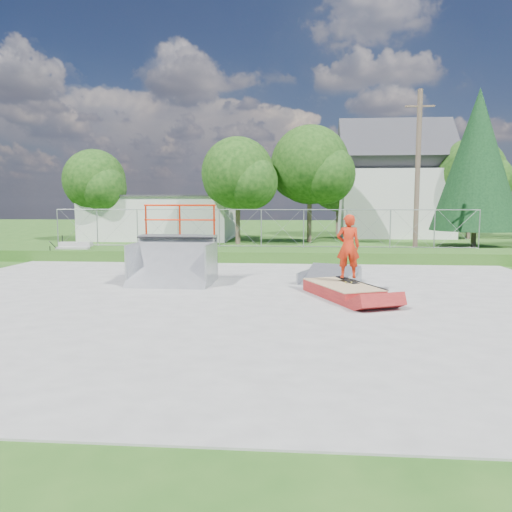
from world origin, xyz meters
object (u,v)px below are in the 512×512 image
(quarter_pipe, at_px, (172,245))
(flat_bank_ramp, at_px, (329,276))
(grind_box, at_px, (342,291))
(skater, at_px, (348,249))

(quarter_pipe, bearing_deg, flat_bank_ramp, 7.69)
(quarter_pipe, bearing_deg, grind_box, -16.96)
(grind_box, xyz_separation_m, skater, (0.18, 0.36, 1.13))
(quarter_pipe, height_order, skater, quarter_pipe)
(grind_box, relative_size, flat_bank_ramp, 1.61)
(flat_bank_ramp, relative_size, skater, 0.99)
(grind_box, distance_m, skater, 1.20)
(quarter_pipe, height_order, flat_bank_ramp, quarter_pipe)
(grind_box, bearing_deg, flat_bank_ramp, 72.08)
(quarter_pipe, bearing_deg, skater, -12.87)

